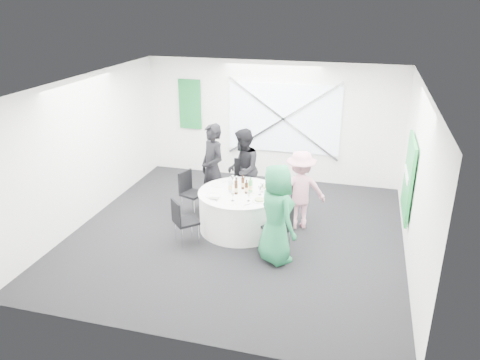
% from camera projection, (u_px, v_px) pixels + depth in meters
% --- Properties ---
extents(floor, '(6.00, 6.00, 0.00)m').
position_uv_depth(floor, '(237.00, 233.00, 8.77)').
color(floor, black).
rests_on(floor, ground).
extents(ceiling, '(6.00, 6.00, 0.00)m').
position_uv_depth(ceiling, '(237.00, 83.00, 7.73)').
color(ceiling, silver).
rests_on(ceiling, wall_back).
extents(wall_back, '(6.00, 0.00, 6.00)m').
position_uv_depth(wall_back, '(271.00, 121.00, 10.94)').
color(wall_back, white).
rests_on(wall_back, floor).
extents(wall_front, '(6.00, 0.00, 6.00)m').
position_uv_depth(wall_front, '(170.00, 245.00, 5.56)').
color(wall_front, white).
rests_on(wall_front, floor).
extents(wall_left, '(0.00, 6.00, 6.00)m').
position_uv_depth(wall_left, '(87.00, 149.00, 8.98)').
color(wall_left, white).
rests_on(wall_left, floor).
extents(wall_right, '(0.00, 6.00, 6.00)m').
position_uv_depth(wall_right, '(416.00, 179.00, 7.52)').
color(wall_right, white).
rests_on(wall_right, floor).
extents(window_panel, '(2.60, 0.03, 1.60)m').
position_uv_depth(window_panel, '(284.00, 118.00, 10.80)').
color(window_panel, white).
rests_on(window_panel, wall_back).
extents(window_brace_a, '(2.63, 0.05, 1.84)m').
position_uv_depth(window_brace_a, '(283.00, 119.00, 10.76)').
color(window_brace_a, silver).
rests_on(window_brace_a, window_panel).
extents(window_brace_b, '(2.63, 0.05, 1.84)m').
position_uv_depth(window_brace_b, '(283.00, 119.00, 10.76)').
color(window_brace_b, silver).
rests_on(window_brace_b, window_panel).
extents(green_banner, '(0.55, 0.04, 1.20)m').
position_uv_depth(green_banner, '(190.00, 104.00, 11.27)').
color(green_banner, '#136227').
rests_on(green_banner, wall_back).
extents(green_sign, '(0.05, 1.20, 1.40)m').
position_uv_depth(green_sign, '(408.00, 178.00, 8.15)').
color(green_sign, '#1A933A').
rests_on(green_sign, wall_right).
extents(banquet_table, '(1.56, 1.56, 0.76)m').
position_uv_depth(banquet_table, '(240.00, 210.00, 8.81)').
color(banquet_table, white).
rests_on(banquet_table, floor).
extents(chair_back, '(0.54, 0.55, 1.02)m').
position_uv_depth(chair_back, '(244.00, 179.00, 9.69)').
color(chair_back, black).
rests_on(chair_back, floor).
extents(chair_back_left, '(0.52, 0.51, 0.88)m').
position_uv_depth(chair_back_left, '(190.00, 189.00, 9.43)').
color(chair_back_left, black).
rests_on(chair_back_left, floor).
extents(chair_back_right, '(0.51, 0.51, 0.81)m').
position_uv_depth(chair_back_right, '(290.00, 200.00, 9.03)').
color(chair_back_right, black).
rests_on(chair_back_right, floor).
extents(chair_front_right, '(0.56, 0.56, 0.88)m').
position_uv_depth(chair_front_right, '(280.00, 225.00, 7.96)').
color(chair_front_right, black).
rests_on(chair_front_right, floor).
extents(chair_front_left, '(0.55, 0.54, 0.85)m').
position_uv_depth(chair_front_left, '(182.00, 219.00, 8.24)').
color(chair_front_left, black).
rests_on(chair_front_left, floor).
extents(person_man_back_left, '(0.79, 0.77, 1.83)m').
position_uv_depth(person_man_back_left, '(213.00, 168.00, 9.40)').
color(person_man_back_left, black).
rests_on(person_man_back_left, floor).
extents(person_man_back, '(0.61, 0.89, 1.68)m').
position_uv_depth(person_man_back, '(243.00, 169.00, 9.57)').
color(person_man_back, black).
rests_on(person_man_back, floor).
extents(person_woman_pink, '(1.08, 0.76, 1.53)m').
position_uv_depth(person_woman_pink, '(300.00, 190.00, 8.75)').
color(person_woman_pink, pink).
rests_on(person_woman_pink, floor).
extents(person_woman_green, '(0.96, 0.98, 1.70)m').
position_uv_depth(person_woman_green, '(276.00, 214.00, 7.59)').
color(person_woman_green, '#207748').
rests_on(person_woman_green, floor).
extents(plate_back, '(0.27, 0.27, 0.01)m').
position_uv_depth(plate_back, '(246.00, 182.00, 9.11)').
color(plate_back, white).
rests_on(plate_back, banquet_table).
extents(plate_back_left, '(0.25, 0.25, 0.01)m').
position_uv_depth(plate_back_left, '(218.00, 185.00, 8.96)').
color(plate_back_left, white).
rests_on(plate_back_left, banquet_table).
extents(plate_back_right, '(0.26, 0.26, 0.04)m').
position_uv_depth(plate_back_right, '(265.00, 187.00, 8.86)').
color(plate_back_right, white).
rests_on(plate_back_right, banquet_table).
extents(plate_front_right, '(0.27, 0.27, 0.04)m').
position_uv_depth(plate_front_right, '(260.00, 200.00, 8.29)').
color(plate_front_right, white).
rests_on(plate_front_right, banquet_table).
extents(plate_front_left, '(0.28, 0.28, 0.01)m').
position_uv_depth(plate_front_left, '(213.00, 196.00, 8.50)').
color(plate_front_left, white).
rests_on(plate_front_left, banquet_table).
extents(napkin, '(0.19, 0.15, 0.05)m').
position_uv_depth(napkin, '(215.00, 197.00, 8.37)').
color(napkin, white).
rests_on(napkin, plate_front_left).
extents(beer_bottle_a, '(0.06, 0.06, 0.24)m').
position_uv_depth(beer_bottle_a, '(236.00, 185.00, 8.73)').
color(beer_bottle_a, '#371B0A').
rests_on(beer_bottle_a, banquet_table).
extents(beer_bottle_b, '(0.06, 0.06, 0.28)m').
position_uv_depth(beer_bottle_b, '(243.00, 184.00, 8.77)').
color(beer_bottle_b, '#371B0A').
rests_on(beer_bottle_b, banquet_table).
extents(beer_bottle_c, '(0.06, 0.06, 0.27)m').
position_uv_depth(beer_bottle_c, '(246.00, 188.00, 8.57)').
color(beer_bottle_c, '#371B0A').
rests_on(beer_bottle_c, banquet_table).
extents(beer_bottle_d, '(0.06, 0.06, 0.27)m').
position_uv_depth(beer_bottle_d, '(236.00, 189.00, 8.54)').
color(beer_bottle_d, '#371B0A').
rests_on(beer_bottle_d, banquet_table).
extents(green_water_bottle, '(0.08, 0.08, 0.29)m').
position_uv_depth(green_water_bottle, '(250.00, 186.00, 8.63)').
color(green_water_bottle, green).
rests_on(green_water_bottle, banquet_table).
extents(clear_water_bottle, '(0.08, 0.08, 0.30)m').
position_uv_depth(clear_water_bottle, '(230.00, 186.00, 8.64)').
color(clear_water_bottle, silver).
rests_on(clear_water_bottle, banquet_table).
extents(wine_glass_a, '(0.07, 0.07, 0.17)m').
position_uv_depth(wine_glass_a, '(260.00, 188.00, 8.51)').
color(wine_glass_a, white).
rests_on(wine_glass_a, banquet_table).
extents(wine_glass_b, '(0.07, 0.07, 0.17)m').
position_uv_depth(wine_glass_b, '(243.00, 179.00, 8.92)').
color(wine_glass_b, white).
rests_on(wine_glass_b, banquet_table).
extents(wine_glass_c, '(0.07, 0.07, 0.17)m').
position_uv_depth(wine_glass_c, '(233.00, 194.00, 8.26)').
color(wine_glass_c, white).
rests_on(wine_glass_c, banquet_table).
extents(wine_glass_d, '(0.07, 0.07, 0.17)m').
position_uv_depth(wine_glass_d, '(249.00, 194.00, 8.25)').
color(wine_glass_d, white).
rests_on(wine_glass_d, banquet_table).
extents(wine_glass_e, '(0.07, 0.07, 0.17)m').
position_uv_depth(wine_glass_e, '(262.00, 186.00, 8.63)').
color(wine_glass_e, white).
rests_on(wine_glass_e, banquet_table).
extents(wine_glass_f, '(0.07, 0.07, 0.17)m').
position_uv_depth(wine_glass_f, '(233.00, 178.00, 9.00)').
color(wine_glass_f, white).
rests_on(wine_glass_f, banquet_table).
extents(wine_glass_g, '(0.07, 0.07, 0.17)m').
position_uv_depth(wine_glass_g, '(237.00, 179.00, 8.95)').
color(wine_glass_g, white).
rests_on(wine_glass_g, banquet_table).
extents(fork_a, '(0.08, 0.14, 0.01)m').
position_uv_depth(fork_a, '(271.00, 193.00, 8.60)').
color(fork_a, silver).
rests_on(fork_a, banquet_table).
extents(knife_a, '(0.09, 0.13, 0.01)m').
position_uv_depth(knife_a, '(265.00, 185.00, 8.97)').
color(knife_a, silver).
rests_on(knife_a, banquet_table).
extents(fork_b, '(0.11, 0.12, 0.01)m').
position_uv_depth(fork_b, '(248.00, 204.00, 8.15)').
color(fork_b, silver).
rests_on(fork_b, banquet_table).
extents(knife_b, '(0.10, 0.13, 0.01)m').
position_uv_depth(knife_b, '(267.00, 199.00, 8.38)').
color(knife_b, silver).
rests_on(knife_b, banquet_table).
extents(fork_c, '(0.11, 0.12, 0.01)m').
position_uv_depth(fork_c, '(209.00, 194.00, 8.56)').
color(fork_c, silver).
rests_on(fork_c, banquet_table).
extents(knife_c, '(0.11, 0.13, 0.01)m').
position_uv_depth(knife_c, '(216.00, 200.00, 8.32)').
color(knife_c, silver).
rests_on(knife_c, banquet_table).
extents(fork_d, '(0.08, 0.14, 0.01)m').
position_uv_depth(fork_d, '(225.00, 182.00, 9.13)').
color(fork_d, silver).
rests_on(fork_d, banquet_table).
extents(knife_d, '(0.10, 0.13, 0.01)m').
position_uv_depth(knife_d, '(215.00, 186.00, 8.95)').
color(knife_d, silver).
rests_on(knife_d, banquet_table).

